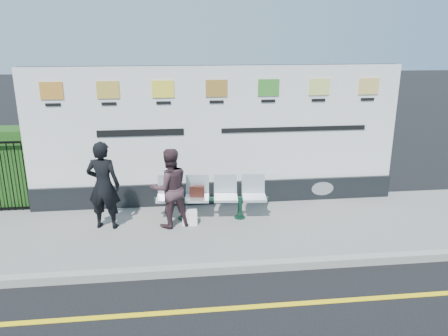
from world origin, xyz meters
The scene contains 10 objects.
ground centered at (0.00, 0.00, 0.00)m, with size 80.00×80.00×0.00m, color black.
pavement centered at (0.00, 2.50, 0.06)m, with size 14.00×3.00×0.12m, color slate.
kerb centered at (0.00, 1.00, 0.07)m, with size 14.00×0.18×0.14m, color gray.
yellow_line centered at (0.00, 0.00, 0.00)m, with size 14.00×0.10×0.01m, color yellow.
billboard centered at (0.50, 3.85, 1.42)m, with size 8.00×0.30×3.00m.
bench centered at (0.31, 2.95, 0.36)m, with size 2.21×0.57×0.47m, color silver, non-canonical shape.
woman_left centered at (-1.78, 2.76, 0.98)m, with size 0.63×0.41×1.73m, color black.
woman_right centered at (-0.52, 2.68, 0.91)m, with size 0.76×0.59×1.57m, color #3C272C.
handbag_brown centered at (0.02, 2.98, 0.71)m, with size 0.29×0.12×0.23m, color black.
carrier_bag_white centered at (-0.16, 2.69, 0.27)m, with size 0.29×0.18×0.29m, color white.
Camera 1 is at (-0.40, -5.31, 3.75)m, focal length 35.00 mm.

